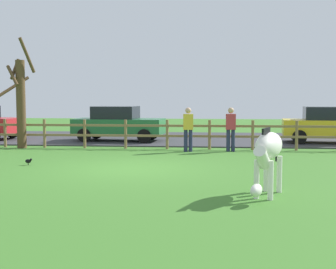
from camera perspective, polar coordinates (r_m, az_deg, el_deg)
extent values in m
plane|color=#3D7528|center=(13.09, -4.58, -4.24)|extent=(60.00, 60.00, 0.00)
cube|color=#38383D|center=(22.24, -0.34, -0.49)|extent=(28.00, 7.40, 0.05)
cylinder|color=olive|center=(19.65, -19.57, 0.16)|extent=(0.11, 0.11, 1.14)
cylinder|color=olive|center=(19.01, -15.08, 0.12)|extent=(0.11, 0.11, 1.14)
cylinder|color=olive|center=(18.49, -10.30, 0.08)|extent=(0.11, 0.11, 1.14)
cylinder|color=olive|center=(18.11, -5.29, 0.04)|extent=(0.11, 0.11, 1.14)
cylinder|color=olive|center=(17.87, -0.10, 0.00)|extent=(0.11, 0.11, 1.14)
cylinder|color=olive|center=(17.79, 5.18, -0.04)|extent=(0.11, 0.11, 1.14)
cylinder|color=olive|center=(17.85, 10.47, -0.08)|extent=(0.11, 0.11, 1.14)
cylinder|color=olive|center=(18.06, 15.68, -0.12)|extent=(0.11, 0.11, 1.14)
cube|color=olive|center=(17.98, -2.71, -0.16)|extent=(21.40, 0.06, 0.09)
cube|color=olive|center=(17.95, -2.72, 1.11)|extent=(21.40, 0.06, 0.09)
cylinder|color=#513A23|center=(19.13, -17.79, 3.59)|extent=(0.36, 0.36, 3.48)
cylinder|color=#513A23|center=(19.29, -18.47, 7.70)|extent=(0.24, 0.59, 0.85)
cylinder|color=#513A23|center=(19.73, -18.67, 5.62)|extent=(1.01, 1.13, 0.91)
cylinder|color=#513A23|center=(18.98, -18.75, 6.95)|extent=(0.69, 0.55, 0.84)
cylinder|color=#513A23|center=(18.94, -17.10, 9.38)|extent=(0.40, 0.85, 1.33)
ellipsoid|color=white|center=(9.61, 12.41, -1.36)|extent=(0.88, 1.33, 0.56)
cylinder|color=white|center=(9.29, 12.61, -5.58)|extent=(0.11, 0.11, 0.78)
cylinder|color=white|center=(9.35, 10.93, -5.48)|extent=(0.11, 0.11, 0.78)
cylinder|color=white|center=(10.06, 13.65, -4.82)|extent=(0.11, 0.11, 0.78)
cylinder|color=white|center=(10.12, 12.09, -4.73)|extent=(0.11, 0.11, 0.78)
cylinder|color=white|center=(9.13, 11.63, -2.85)|extent=(0.43, 0.63, 0.51)
ellipsoid|color=white|center=(8.82, 10.90, -6.82)|extent=(0.34, 0.48, 0.24)
cube|color=black|center=(9.34, 12.09, 0.44)|extent=(0.23, 0.54, 0.12)
cylinder|color=black|center=(10.28, 13.25, -1.83)|extent=(0.11, 0.20, 0.54)
cylinder|color=black|center=(14.32, -16.93, -3.53)|extent=(0.01, 0.01, 0.06)
cylinder|color=black|center=(14.29, -16.99, -3.56)|extent=(0.01, 0.01, 0.06)
ellipsoid|color=black|center=(14.29, -16.97, -3.19)|extent=(0.18, 0.10, 0.12)
sphere|color=black|center=(14.25, -16.64, -3.00)|extent=(0.07, 0.07, 0.07)
cube|color=yellow|center=(20.96, 19.51, 0.78)|extent=(4.15, 2.08, 0.70)
cube|color=black|center=(20.91, 19.15, 2.51)|extent=(2.04, 1.74, 0.56)
cylinder|color=black|center=(21.68, 15.63, 0.07)|extent=(0.61, 0.24, 0.60)
cylinder|color=black|center=(19.99, 16.00, -0.31)|extent=(0.61, 0.24, 0.60)
cube|color=#236B38|center=(20.87, -6.10, 1.01)|extent=(4.10, 1.96, 0.70)
cube|color=black|center=(20.88, -6.51, 2.74)|extent=(2.00, 1.69, 0.56)
cylinder|color=black|center=(21.40, -2.00, 0.18)|extent=(0.61, 0.22, 0.60)
cylinder|color=black|center=(19.74, -2.97, -0.20)|extent=(0.61, 0.22, 0.60)
cylinder|color=black|center=(22.10, -8.87, 0.27)|extent=(0.61, 0.22, 0.60)
cylinder|color=black|center=(20.49, -10.37, -0.09)|extent=(0.61, 0.22, 0.60)
cylinder|color=black|center=(23.48, -18.72, 0.33)|extent=(0.61, 0.22, 0.60)
cylinder|color=#232847|center=(17.03, 2.21, -0.77)|extent=(0.14, 0.14, 0.82)
cylinder|color=#232847|center=(17.04, 2.82, -0.77)|extent=(0.14, 0.14, 0.82)
cube|color=gold|center=(16.98, 2.52, 1.58)|extent=(0.38, 0.26, 0.58)
sphere|color=tan|center=(16.97, 2.53, 3.00)|extent=(0.22, 0.22, 0.22)
cylinder|color=#232847|center=(17.25, 7.48, -0.74)|extent=(0.14, 0.14, 0.82)
cylinder|color=#232847|center=(17.26, 8.08, -0.74)|extent=(0.14, 0.14, 0.82)
cube|color=#B7333D|center=(17.20, 7.80, 1.58)|extent=(0.36, 0.23, 0.58)
sphere|color=tan|center=(17.18, 7.82, 2.98)|extent=(0.22, 0.22, 0.22)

